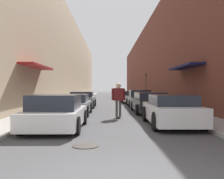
# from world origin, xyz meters

# --- Properties ---
(ground) EXTENTS (151.94, 151.94, 0.00)m
(ground) POSITION_xyz_m (0.00, 27.63, 0.00)
(ground) COLOR #424244
(curb_strip_left) EXTENTS (1.80, 69.06, 0.12)m
(curb_strip_left) POSITION_xyz_m (-4.22, 34.53, 0.06)
(curb_strip_left) COLOR gray
(curb_strip_left) RESTS_ON ground
(curb_strip_right) EXTENTS (1.80, 69.06, 0.12)m
(curb_strip_right) POSITION_xyz_m (4.22, 34.53, 0.06)
(curb_strip_right) COLOR gray
(curb_strip_right) RESTS_ON ground
(building_row_left) EXTENTS (4.90, 69.06, 11.43)m
(building_row_left) POSITION_xyz_m (-7.11, 34.53, 5.72)
(building_row_left) COLOR tan
(building_row_left) RESTS_ON ground
(building_row_right) EXTENTS (4.90, 69.06, 10.58)m
(building_row_right) POSITION_xyz_m (7.11, 34.53, 5.29)
(building_row_right) COLOR brown
(building_row_right) RESTS_ON ground
(parked_car_left_0) EXTENTS (2.05, 3.97, 1.30)m
(parked_car_left_0) POSITION_xyz_m (-2.15, 5.60, 0.62)
(parked_car_left_0) COLOR silver
(parked_car_left_0) RESTS_ON ground
(parked_car_left_1) EXTENTS (1.91, 3.97, 1.19)m
(parked_car_left_1) POSITION_xyz_m (-2.19, 10.63, 0.58)
(parked_car_left_1) COLOR gray
(parked_car_left_1) RESTS_ON ground
(parked_car_left_2) EXTENTS (2.03, 3.91, 1.25)m
(parked_car_left_2) POSITION_xyz_m (-2.26, 16.07, 0.61)
(parked_car_left_2) COLOR gray
(parked_car_left_2) RESTS_ON ground
(parked_car_right_0) EXTENTS (1.94, 4.23, 1.27)m
(parked_car_right_0) POSITION_xyz_m (2.38, 6.40, 0.63)
(parked_car_right_0) COLOR silver
(parked_car_right_0) RESTS_ON ground
(parked_car_right_1) EXTENTS (2.01, 4.73, 1.28)m
(parked_car_right_1) POSITION_xyz_m (2.36, 11.80, 0.62)
(parked_car_right_1) COLOR #232326
(parked_car_right_1) RESTS_ON ground
(parked_car_right_2) EXTENTS (1.96, 4.46, 1.38)m
(parked_car_right_2) POSITION_xyz_m (2.38, 17.08, 0.65)
(parked_car_right_2) COLOR gray
(parked_car_right_2) RESTS_ON ground
(parked_car_right_3) EXTENTS (1.99, 4.54, 1.23)m
(parked_car_right_3) POSITION_xyz_m (2.19, 22.50, 0.61)
(parked_car_right_3) COLOR silver
(parked_car_right_3) RESTS_ON ground
(skateboarder) EXTENTS (0.69, 0.78, 1.80)m
(skateboarder) POSITION_xyz_m (0.32, 9.05, 1.11)
(skateboarder) COLOR black
(skateboarder) RESTS_ON ground
(manhole_cover) EXTENTS (0.70, 0.70, 0.02)m
(manhole_cover) POSITION_xyz_m (-0.79, 2.87, 0.01)
(manhole_cover) COLOR #332D28
(manhole_cover) RESTS_ON ground
(traffic_light) EXTENTS (0.16, 0.22, 3.29)m
(traffic_light) POSITION_xyz_m (4.57, 28.03, 2.17)
(traffic_light) COLOR #2D2D2D
(traffic_light) RESTS_ON curb_strip_right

